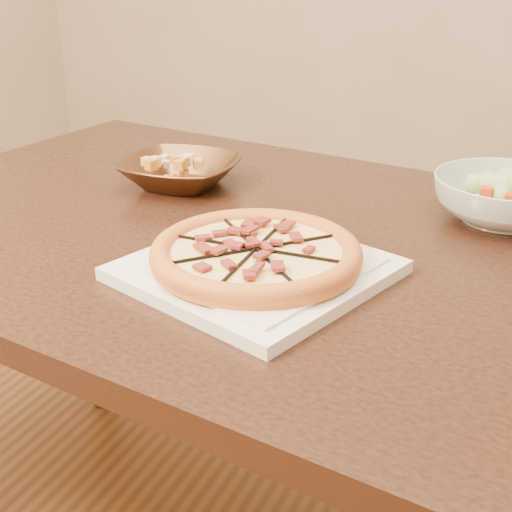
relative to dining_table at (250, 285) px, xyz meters
The scene contains 7 objects.
dining_table is the anchor object (origin of this frame).
plate 0.21m from the dining_table, 62.45° to the right, with size 0.39×0.39×0.02m.
pizza 0.23m from the dining_table, 62.45° to the right, with size 0.29×0.29×0.03m.
bronze_bowl 0.28m from the dining_table, 145.59° to the left, with size 0.21×0.21×0.05m, color brown.
mixed_dish 0.30m from the dining_table, 145.74° to the left, with size 0.09×0.10×0.03m.
salad_bowl 0.44m from the dining_table, 28.57° to the left, with size 0.23×0.23×0.07m, color #B6CABF.
salad 0.46m from the dining_table, 28.51° to the left, with size 0.12×0.11×0.04m.
Camera 1 is at (0.41, -0.97, 1.17)m, focal length 50.00 mm.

